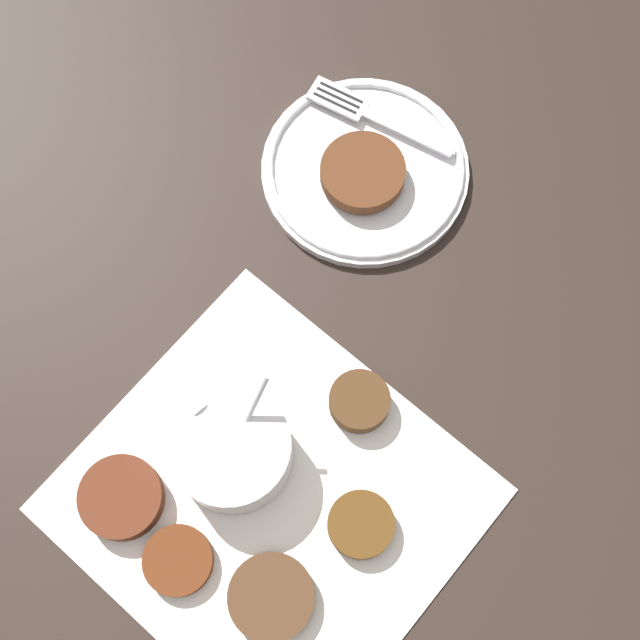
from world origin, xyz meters
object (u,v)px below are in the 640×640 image
Objects in this scene: sauce_bowl at (232,450)px; serving_plate at (365,169)px; fritter_on_plate at (363,172)px; fork at (366,112)px.

sauce_bowl reaches higher than serving_plate.
fritter_on_plate is at bearing -64.15° from sauce_bowl.
serving_plate is 2.48× the size of fritter_on_plate.
fritter_on_plate is at bearing 124.38° from serving_plate.
fritter_on_plate is at bearing 136.03° from fork.
serving_plate is at bearing 138.51° from fork.
sauce_bowl reaches higher than fritter_on_plate.
serving_plate is at bearing -63.81° from sauce_bowl.
sauce_bowl is at bearing 115.85° from fritter_on_plate.
serving_plate is (0.14, -0.29, -0.02)m from sauce_bowl.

